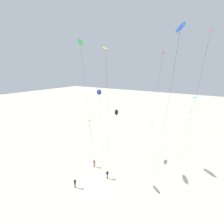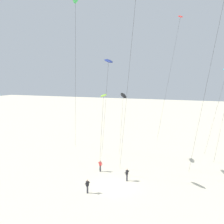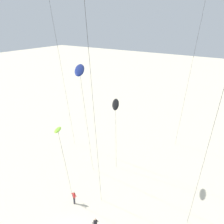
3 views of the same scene
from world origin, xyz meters
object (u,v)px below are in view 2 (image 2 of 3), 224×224
Objects in this scene: kite_flyer_middle at (127,174)px; kite_flyer_furthest at (100,166)px; kite_flyer_nearest at (87,186)px; kite_red at (180,21)px; kite_lime at (103,97)px; kite_black at (123,96)px; kite_navy at (108,61)px.

kite_flyer_furthest is (-4.74, 2.04, 0.00)m from kite_flyer_middle.
kite_flyer_nearest and kite_flyer_middle have the same top height.
kite_red is 27.03m from kite_flyer_furthest.
kite_red reaches higher than kite_lime.
kite_flyer_middle is at bearing -105.21° from kite_red.
kite_red is at bearing 55.85° from kite_flyer_furthest.
kite_lime reaches higher than kite_black.
kite_lime is 6.48m from kite_navy.
kite_red is at bearing 74.79° from kite_flyer_middle.
kite_flyer_middle is at bearing -23.30° from kite_flyer_furthest.
kite_flyer_nearest is (0.58, -8.12, -14.90)m from kite_navy.
kite_black is at bearing 89.26° from kite_navy.
kite_flyer_middle is at bearing 59.47° from kite_flyer_nearest.
kite_navy reaches higher than kite_lime.
kite_black is 6.70× the size of kite_flyer_nearest.
kite_red is 14.35× the size of kite_flyer_nearest.
kite_flyer_nearest is 6.21m from kite_flyer_middle.
kite_flyer_nearest is at bearing -120.53° from kite_flyer_middle.
kite_black reaches higher than kite_flyer_furthest.
kite_flyer_nearest is (0.50, -14.35, -9.71)m from kite_black.
kite_navy is at bearing 104.03° from kite_lime.
kite_black is 13.73m from kite_flyer_middle.
kite_black is 6.70× the size of kite_flyer_furthest.
kite_flyer_middle is (-4.10, -15.06, -21.98)m from kite_red.
kite_red is 2.14× the size of kite_black.
kite_flyer_nearest is at bearing -88.02° from kite_black.
kite_flyer_nearest is at bearing -77.91° from kite_flyer_furthest.
kite_lime is at bearing -84.48° from kite_black.
kite_black is 17.33m from kite_flyer_nearest.
kite_lime is at bearing 81.70° from kite_flyer_nearest.
kite_red is 21.48m from kite_lime.
kite_black is at bearing 91.98° from kite_flyer_nearest.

